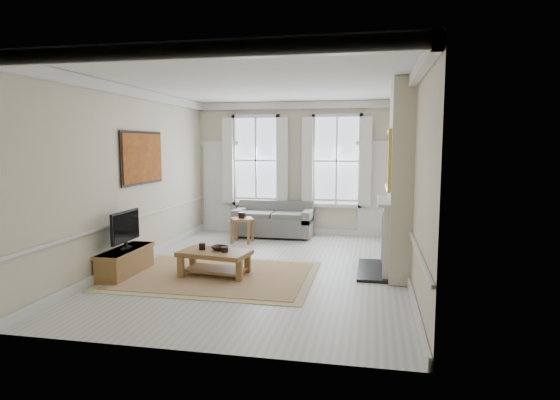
% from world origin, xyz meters
% --- Properties ---
extents(floor, '(7.20, 7.20, 0.00)m').
position_xyz_m(floor, '(0.00, 0.00, 0.00)').
color(floor, '#B7B5AD').
rests_on(floor, ground).
extents(ceiling, '(7.20, 7.20, 0.00)m').
position_xyz_m(ceiling, '(0.00, 0.00, 3.40)').
color(ceiling, white).
rests_on(ceiling, back_wall).
extents(back_wall, '(5.20, 0.00, 5.20)m').
position_xyz_m(back_wall, '(0.00, 3.60, 1.70)').
color(back_wall, beige).
rests_on(back_wall, floor).
extents(left_wall, '(0.00, 7.20, 7.20)m').
position_xyz_m(left_wall, '(-2.60, 0.00, 1.70)').
color(left_wall, beige).
rests_on(left_wall, floor).
extents(right_wall, '(0.00, 7.20, 7.20)m').
position_xyz_m(right_wall, '(2.60, 0.00, 1.70)').
color(right_wall, beige).
rests_on(right_wall, floor).
extents(window_left, '(1.26, 0.20, 2.20)m').
position_xyz_m(window_left, '(-1.05, 3.55, 1.90)').
color(window_left, '#B2BCC6').
rests_on(window_left, back_wall).
extents(window_right, '(1.26, 0.20, 2.20)m').
position_xyz_m(window_right, '(1.05, 3.55, 1.90)').
color(window_right, '#B2BCC6').
rests_on(window_right, back_wall).
extents(door_left, '(0.90, 0.08, 2.30)m').
position_xyz_m(door_left, '(-2.05, 3.56, 1.15)').
color(door_left, silver).
rests_on(door_left, floor).
extents(door_right, '(0.90, 0.08, 2.30)m').
position_xyz_m(door_right, '(2.05, 3.56, 1.15)').
color(door_right, silver).
rests_on(door_right, floor).
extents(painting, '(0.05, 1.66, 1.06)m').
position_xyz_m(painting, '(-2.56, 0.30, 2.05)').
color(painting, '#A2611B').
rests_on(painting, left_wall).
extents(chimney_breast, '(0.35, 1.70, 3.38)m').
position_xyz_m(chimney_breast, '(2.43, 0.20, 1.70)').
color(chimney_breast, beige).
rests_on(chimney_breast, floor).
extents(hearth, '(0.55, 1.50, 0.05)m').
position_xyz_m(hearth, '(2.00, 0.20, 0.03)').
color(hearth, black).
rests_on(hearth, floor).
extents(fireplace, '(0.21, 1.45, 1.33)m').
position_xyz_m(fireplace, '(2.20, 0.20, 0.73)').
color(fireplace, silver).
rests_on(fireplace, floor).
extents(mirror, '(0.06, 1.26, 1.06)m').
position_xyz_m(mirror, '(2.21, 0.20, 2.05)').
color(mirror, gold).
rests_on(mirror, chimney_breast).
extents(sofa, '(1.95, 0.95, 0.88)m').
position_xyz_m(sofa, '(-0.48, 3.11, 0.37)').
color(sofa, '#5A5A58').
rests_on(sofa, floor).
extents(side_table, '(0.64, 0.64, 0.59)m').
position_xyz_m(side_table, '(-1.05, 2.20, 0.47)').
color(side_table, brown).
rests_on(side_table, floor).
extents(rug, '(3.50, 2.60, 0.02)m').
position_xyz_m(rug, '(-0.75, -0.65, 0.01)').
color(rug, '#A67C55').
rests_on(rug, floor).
extents(coffee_table, '(1.30, 0.88, 0.45)m').
position_xyz_m(coffee_table, '(-0.75, -0.65, 0.37)').
color(coffee_table, brown).
rests_on(coffee_table, rug).
extents(ceramic_pot_a, '(0.11, 0.11, 0.11)m').
position_xyz_m(ceramic_pot_a, '(-1.00, -0.60, 0.51)').
color(ceramic_pot_a, black).
rests_on(ceramic_pot_a, coffee_table).
extents(ceramic_pot_b, '(0.13, 0.13, 0.09)m').
position_xyz_m(ceramic_pot_b, '(-0.55, -0.70, 0.50)').
color(ceramic_pot_b, black).
rests_on(ceramic_pot_b, coffee_table).
extents(bowl, '(0.36, 0.36, 0.07)m').
position_xyz_m(bowl, '(-0.70, -0.55, 0.49)').
color(bowl, black).
rests_on(bowl, coffee_table).
extents(tv_stand, '(0.43, 1.32, 0.47)m').
position_xyz_m(tv_stand, '(-2.34, -0.88, 0.24)').
color(tv_stand, brown).
rests_on(tv_stand, floor).
extents(tv, '(0.08, 0.90, 0.68)m').
position_xyz_m(tv, '(-2.32, -0.88, 0.87)').
color(tv, black).
rests_on(tv, tv_stand).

